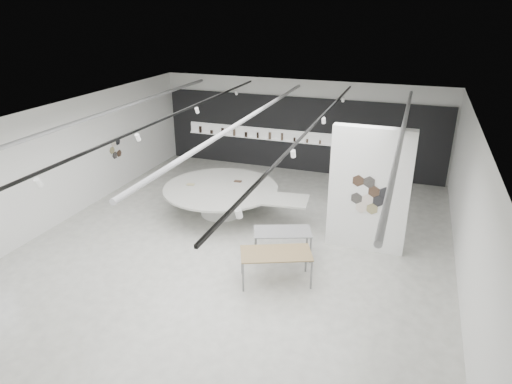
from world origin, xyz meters
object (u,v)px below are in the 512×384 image
(display_island, at_px, (223,197))
(sample_table_stone, at_px, (283,233))
(sample_table_wood, at_px, (276,255))
(kitchen_counter, at_px, (378,170))
(partition_column, at_px, (369,190))

(display_island, distance_m, sample_table_stone, 3.37)
(sample_table_wood, xyz_separation_m, kitchen_counter, (1.72, 8.06, -0.26))
(display_island, bearing_deg, sample_table_wood, -55.89)
(partition_column, height_order, sample_table_wood, partition_column)
(display_island, height_order, sample_table_wood, display_island)
(partition_column, height_order, display_island, partition_column)
(partition_column, xyz_separation_m, display_island, (-4.76, 0.75, -1.17))
(display_island, distance_m, kitchen_counter, 6.62)
(partition_column, height_order, kitchen_counter, partition_column)
(partition_column, distance_m, display_island, 4.96)
(sample_table_wood, relative_size, sample_table_stone, 1.13)
(partition_column, bearing_deg, kitchen_counter, 91.93)
(display_island, xyz_separation_m, kitchen_counter, (4.58, 4.78, -0.12))
(partition_column, xyz_separation_m, sample_table_stone, (-2.09, -1.30, -1.06))
(partition_column, distance_m, sample_table_wood, 3.33)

